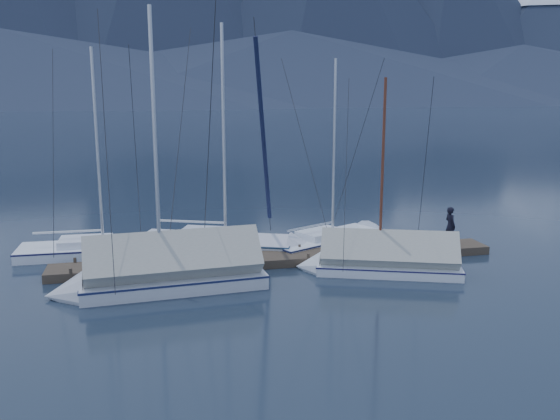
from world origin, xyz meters
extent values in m
plane|color=black|center=(0.00, 0.00, 0.00)|extent=(1000.00, 1000.00, 0.00)
cone|color=#475675|center=(180.00, 445.00, 62.50)|extent=(308.00, 308.00, 125.00)
cone|color=#475675|center=(320.00, 425.00, 57.50)|extent=(286.00, 286.00, 115.00)
cone|color=#192133|center=(-65.00, 295.00, 45.00)|extent=(171.00, 171.00, 90.00)
cone|color=#192133|center=(165.00, 300.00, 50.00)|extent=(182.40, 182.40, 100.00)
cone|color=#192133|center=(-60.00, 240.00, 15.00)|extent=(416.00, 416.00, 30.00)
cone|color=#192133|center=(60.00, 245.00, 16.00)|extent=(390.00, 390.00, 32.00)
cone|color=#192133|center=(180.00, 250.00, 14.00)|extent=(364.00, 364.00, 28.00)
cube|color=#382D23|center=(0.00, 2.00, 0.17)|extent=(18.00, 1.50, 0.34)
cube|color=black|center=(-6.00, 2.00, -0.05)|extent=(3.00, 1.30, 0.30)
cube|color=black|center=(0.00, 2.00, -0.05)|extent=(3.00, 1.30, 0.30)
cube|color=black|center=(6.00, 2.00, -0.05)|extent=(3.00, 1.30, 0.30)
cylinder|color=#382D23|center=(-8.00, 2.70, 0.35)|extent=(0.12, 0.12, 0.35)
cylinder|color=#382D23|center=(-8.00, 1.30, 0.35)|extent=(0.12, 0.12, 0.35)
cylinder|color=#382D23|center=(-5.00, 2.70, 0.35)|extent=(0.12, 0.12, 0.35)
cylinder|color=#382D23|center=(-5.00, 1.30, 0.35)|extent=(0.12, 0.12, 0.35)
cylinder|color=#382D23|center=(-2.00, 2.70, 0.35)|extent=(0.12, 0.12, 0.35)
cylinder|color=#382D23|center=(-2.00, 1.30, 0.35)|extent=(0.12, 0.12, 0.35)
cylinder|color=#382D23|center=(1.00, 2.70, 0.35)|extent=(0.12, 0.12, 0.35)
cylinder|color=#382D23|center=(1.00, 1.30, 0.35)|extent=(0.12, 0.12, 0.35)
cylinder|color=#382D23|center=(4.00, 2.70, 0.35)|extent=(0.12, 0.12, 0.35)
cylinder|color=#382D23|center=(4.00, 1.30, 0.35)|extent=(0.12, 0.12, 0.35)
cylinder|color=#382D23|center=(7.00, 2.70, 0.35)|extent=(0.12, 0.12, 0.35)
cylinder|color=#382D23|center=(7.00, 1.30, 0.35)|extent=(0.12, 0.12, 0.35)
cube|color=white|center=(-7.48, 4.88, 0.12)|extent=(6.14, 2.16, 0.67)
cube|color=white|center=(-7.48, 4.88, -0.18)|extent=(5.21, 1.22, 0.31)
cube|color=#191644|center=(-7.48, 4.88, 0.41)|extent=(6.20, 2.18, 0.06)
cone|color=white|center=(-3.98, 4.81, 0.12)|extent=(1.16, 1.97, 1.95)
cube|color=white|center=(-7.79, 4.89, 0.61)|extent=(2.16, 1.47, 0.31)
cylinder|color=#B2B7BF|center=(-7.08, 4.87, 4.52)|extent=(0.12, 0.12, 8.13)
cylinder|color=#B2B7BF|center=(-8.50, 4.90, 1.07)|extent=(2.75, 0.15, 0.09)
cylinder|color=#26262B|center=(-5.55, 4.84, 4.52)|extent=(0.09, 3.07, 8.14)
cube|color=silver|center=(-2.30, 4.73, 0.14)|extent=(7.17, 4.66, 0.75)
cube|color=silver|center=(-2.30, 4.73, -0.20)|extent=(5.84, 3.33, 0.34)
cube|color=navy|center=(-2.30, 4.73, 0.45)|extent=(7.24, 4.71, 0.07)
cone|color=silver|center=(1.34, 3.27, 0.14)|extent=(1.98, 2.49, 2.18)
cube|color=silver|center=(-2.61, 4.86, 0.68)|extent=(2.81, 2.37, 0.34)
cylinder|color=#B2B7BF|center=(-1.88, 4.56, 5.06)|extent=(0.14, 0.14, 9.09)
cylinder|color=#B2B7BF|center=(-3.35, 5.16, 1.19)|extent=(2.88, 1.24, 0.10)
cylinder|color=#26262B|center=(-0.30, 3.93, 5.06)|extent=(1.31, 3.19, 9.10)
cube|color=white|center=(2.64, 4.23, 0.12)|extent=(6.09, 4.38, 0.64)
cube|color=white|center=(2.64, 4.23, -0.18)|extent=(4.91, 3.20, 0.29)
cube|color=#181F4A|center=(2.64, 4.23, 0.39)|extent=(6.15, 4.42, 0.06)
cone|color=white|center=(5.64, 5.75, 0.12)|extent=(1.80, 2.15, 1.87)
cube|color=white|center=(2.38, 4.10, 0.58)|extent=(2.44, 2.14, 0.29)
cylinder|color=#B2B7BF|center=(2.99, 4.41, 4.33)|extent=(0.12, 0.12, 7.79)
cylinder|color=#B2B7BF|center=(1.77, 3.79, 1.02)|extent=(2.38, 1.27, 0.09)
cylinder|color=#26262B|center=(4.29, 5.07, 4.33)|extent=(1.35, 2.64, 7.80)
cube|color=white|center=(3.79, -0.16, 0.10)|extent=(5.73, 3.67, 0.57)
cube|color=white|center=(3.79, -0.16, -0.16)|extent=(4.67, 2.58, 0.26)
cube|color=#1D194B|center=(3.79, -0.16, 0.35)|extent=(5.78, 3.71, 0.05)
cone|color=white|center=(0.89, 0.92, 0.10)|extent=(1.54, 2.06, 1.84)
cylinder|color=#592819|center=(3.46, -0.04, 3.87)|extent=(0.10, 0.10, 6.97)
cylinder|color=#592819|center=(4.61, -0.46, 0.91)|extent=(2.30, 0.92, 0.08)
cylinder|color=#26262B|center=(2.20, 0.43, 3.87)|extent=(0.97, 2.56, 6.97)
cube|color=#9FA096|center=(3.79, -0.16, 0.74)|extent=(5.49, 3.61, 1.95)
cube|color=silver|center=(-4.35, -0.16, 0.14)|extent=(6.52, 2.74, 0.75)
cube|color=silver|center=(-4.35, -0.16, -0.20)|extent=(5.49, 1.65, 0.34)
cube|color=#171E46|center=(-4.35, -0.16, 0.45)|extent=(6.58, 2.77, 0.07)
cone|color=silver|center=(-8.03, -0.43, 0.14)|extent=(1.41, 2.27, 2.18)
cylinder|color=#B2B7BF|center=(-4.80, -0.19, 5.06)|extent=(0.14, 0.14, 9.09)
cylinder|color=#B2B7BF|center=(-3.21, -0.07, 1.19)|extent=(2.86, 0.32, 0.10)
cylinder|color=#26262B|center=(-6.39, -0.31, 5.06)|extent=(0.27, 3.20, 9.10)
cube|color=#9B9C92|center=(-4.35, -0.16, 0.97)|extent=(6.20, 2.76, 2.31)
imported|color=black|center=(7.50, 1.99, 1.17)|extent=(0.45, 0.64, 1.65)
camera|label=1|loc=(-5.06, -20.57, 6.99)|focal=38.00mm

